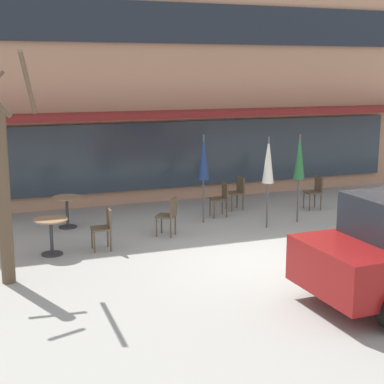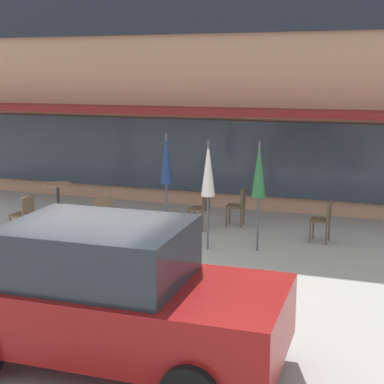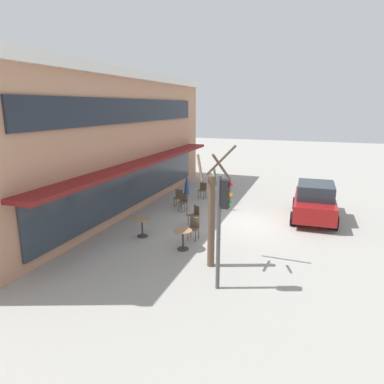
{
  "view_description": "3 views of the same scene",
  "coord_description": "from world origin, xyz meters",
  "px_view_note": "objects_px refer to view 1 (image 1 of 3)",
  "views": [
    {
      "loc": [
        -5.18,
        -9.92,
        3.73
      ],
      "look_at": [
        -0.28,
        3.04,
        0.86
      ],
      "focal_mm": 55.0,
      "sensor_mm": 36.0,
      "label": 1
    },
    {
      "loc": [
        4.82,
        -8.57,
        3.51
      ],
      "look_at": [
        0.78,
        3.07,
        0.99
      ],
      "focal_mm": 55.0,
      "sensor_mm": 36.0,
      "label": 2
    },
    {
      "loc": [
        -14.9,
        -2.4,
        5.25
      ],
      "look_at": [
        0.48,
        3.14,
        1.11
      ],
      "focal_mm": 32.0,
      "sensor_mm": 36.0,
      "label": 3
    }
  ],
  "objects_px": {
    "cafe_chair_2": "(169,214)",
    "street_tree": "(3,186)",
    "cafe_chair_3": "(221,197)",
    "cafe_table_near_wall": "(51,230)",
    "patio_umbrella_corner_open": "(268,161)",
    "cafe_chair_4": "(315,190)",
    "patio_umbrella_cream_folded": "(204,158)",
    "cafe_chair_0": "(104,226)",
    "cafe_chair_1": "(237,191)",
    "cafe_table_streetside": "(67,207)",
    "patio_umbrella_green_folded": "(299,158)"
  },
  "relations": [
    {
      "from": "patio_umbrella_cream_folded",
      "to": "street_tree",
      "type": "relative_size",
      "value": 0.54
    },
    {
      "from": "patio_umbrella_green_folded",
      "to": "cafe_chair_3",
      "type": "relative_size",
      "value": 2.47
    },
    {
      "from": "patio_umbrella_corner_open",
      "to": "street_tree",
      "type": "distance_m",
      "value": 6.33
    },
    {
      "from": "patio_umbrella_corner_open",
      "to": "cafe_chair_0",
      "type": "distance_m",
      "value": 4.22
    },
    {
      "from": "cafe_chair_0",
      "to": "cafe_chair_2",
      "type": "bearing_deg",
      "value": 18.04
    },
    {
      "from": "cafe_chair_0",
      "to": "cafe_chair_2",
      "type": "relative_size",
      "value": 1.0
    },
    {
      "from": "cafe_table_near_wall",
      "to": "cafe_chair_0",
      "type": "distance_m",
      "value": 1.1
    },
    {
      "from": "cafe_table_near_wall",
      "to": "cafe_chair_4",
      "type": "bearing_deg",
      "value": 12.42
    },
    {
      "from": "cafe_chair_1",
      "to": "street_tree",
      "type": "distance_m",
      "value": 7.33
    },
    {
      "from": "cafe_chair_3",
      "to": "cafe_chair_4",
      "type": "xyz_separation_m",
      "value": [
        2.73,
        -0.15,
        0.0
      ]
    },
    {
      "from": "street_tree",
      "to": "cafe_chair_0",
      "type": "bearing_deg",
      "value": 33.33
    },
    {
      "from": "cafe_table_near_wall",
      "to": "cafe_chair_1",
      "type": "relative_size",
      "value": 0.85
    },
    {
      "from": "cafe_chair_3",
      "to": "street_tree",
      "type": "distance_m",
      "value": 6.45
    },
    {
      "from": "cafe_table_streetside",
      "to": "cafe_chair_2",
      "type": "height_order",
      "value": "cafe_chair_2"
    },
    {
      "from": "cafe_table_streetside",
      "to": "patio_umbrella_green_folded",
      "type": "xyz_separation_m",
      "value": [
        5.48,
        -1.49,
        1.11
      ]
    },
    {
      "from": "cafe_table_streetside",
      "to": "cafe_chair_3",
      "type": "bearing_deg",
      "value": -4.25
    },
    {
      "from": "cafe_table_near_wall",
      "to": "street_tree",
      "type": "distance_m",
      "value": 2.09
    },
    {
      "from": "cafe_chair_3",
      "to": "patio_umbrella_corner_open",
      "type": "bearing_deg",
      "value": -67.2
    },
    {
      "from": "cafe_table_streetside",
      "to": "cafe_chair_3",
      "type": "xyz_separation_m",
      "value": [
        3.92,
        -0.29,
        0.01
      ]
    },
    {
      "from": "cafe_chair_2",
      "to": "cafe_chair_3",
      "type": "relative_size",
      "value": 1.0
    },
    {
      "from": "cafe_chair_0",
      "to": "cafe_chair_3",
      "type": "relative_size",
      "value": 1.0
    },
    {
      "from": "patio_umbrella_corner_open",
      "to": "cafe_chair_3",
      "type": "height_order",
      "value": "patio_umbrella_corner_open"
    },
    {
      "from": "patio_umbrella_cream_folded",
      "to": "cafe_chair_3",
      "type": "relative_size",
      "value": 2.47
    },
    {
      "from": "cafe_table_streetside",
      "to": "cafe_chair_2",
      "type": "distance_m",
      "value": 2.59
    },
    {
      "from": "cafe_table_near_wall",
      "to": "cafe_chair_3",
      "type": "xyz_separation_m",
      "value": [
        4.56,
        1.75,
        0.01
      ]
    },
    {
      "from": "patio_umbrella_green_folded",
      "to": "cafe_chair_4",
      "type": "xyz_separation_m",
      "value": [
        1.17,
        1.05,
        -1.1
      ]
    },
    {
      "from": "patio_umbrella_green_folded",
      "to": "cafe_chair_2",
      "type": "height_order",
      "value": "patio_umbrella_green_folded"
    },
    {
      "from": "cafe_chair_2",
      "to": "street_tree",
      "type": "distance_m",
      "value": 4.28
    },
    {
      "from": "patio_umbrella_cream_folded",
      "to": "street_tree",
      "type": "bearing_deg",
      "value": -150.87
    },
    {
      "from": "cafe_chair_0",
      "to": "street_tree",
      "type": "bearing_deg",
      "value": -146.67
    },
    {
      "from": "cafe_chair_2",
      "to": "cafe_chair_4",
      "type": "height_order",
      "value": "same"
    },
    {
      "from": "patio_umbrella_green_folded",
      "to": "cafe_chair_1",
      "type": "height_order",
      "value": "patio_umbrella_green_folded"
    },
    {
      "from": "patio_umbrella_corner_open",
      "to": "cafe_chair_2",
      "type": "distance_m",
      "value": 2.68
    },
    {
      "from": "cafe_table_near_wall",
      "to": "patio_umbrella_cream_folded",
      "type": "height_order",
      "value": "patio_umbrella_cream_folded"
    },
    {
      "from": "patio_umbrella_corner_open",
      "to": "cafe_chair_4",
      "type": "relative_size",
      "value": 2.47
    },
    {
      "from": "cafe_chair_4",
      "to": "cafe_chair_1",
      "type": "bearing_deg",
      "value": 160.94
    },
    {
      "from": "patio_umbrella_corner_open",
      "to": "cafe_chair_0",
      "type": "bearing_deg",
      "value": -174.52
    },
    {
      "from": "patio_umbrella_cream_folded",
      "to": "street_tree",
      "type": "height_order",
      "value": "street_tree"
    },
    {
      "from": "patio_umbrella_cream_folded",
      "to": "cafe_chair_3",
      "type": "distance_m",
      "value": 1.37
    },
    {
      "from": "cafe_chair_3",
      "to": "cafe_chair_2",
      "type": "bearing_deg",
      "value": -145.51
    },
    {
      "from": "cafe_table_streetside",
      "to": "cafe_chair_0",
      "type": "xyz_separation_m",
      "value": [
        0.45,
        -2.09,
        0.01
      ]
    },
    {
      "from": "cafe_table_streetside",
      "to": "patio_umbrella_green_folded",
      "type": "bearing_deg",
      "value": -15.19
    },
    {
      "from": "patio_umbrella_corner_open",
      "to": "street_tree",
      "type": "relative_size",
      "value": 0.54
    },
    {
      "from": "patio_umbrella_cream_folded",
      "to": "cafe_chair_1",
      "type": "height_order",
      "value": "patio_umbrella_cream_folded"
    },
    {
      "from": "cafe_table_near_wall",
      "to": "patio_umbrella_green_folded",
      "type": "xyz_separation_m",
      "value": [
        6.12,
        0.56,
        1.11
      ]
    },
    {
      "from": "cafe_chair_1",
      "to": "cafe_chair_2",
      "type": "height_order",
      "value": "same"
    },
    {
      "from": "patio_umbrella_cream_folded",
      "to": "cafe_chair_2",
      "type": "bearing_deg",
      "value": -144.96
    },
    {
      "from": "cafe_table_near_wall",
      "to": "cafe_chair_2",
      "type": "xyz_separation_m",
      "value": [
        2.71,
        0.48,
        0.01
      ]
    },
    {
      "from": "cafe_table_near_wall",
      "to": "street_tree",
      "type": "bearing_deg",
      "value": -124.1
    },
    {
      "from": "patio_umbrella_corner_open",
      "to": "cafe_chair_4",
      "type": "distance_m",
      "value": 2.72
    }
  ]
}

